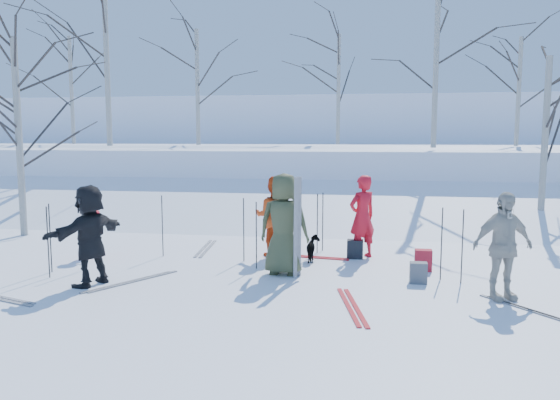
% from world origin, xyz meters
% --- Properties ---
extents(ground, '(120.00, 120.00, 0.00)m').
position_xyz_m(ground, '(0.00, 0.00, 0.00)').
color(ground, white).
rests_on(ground, ground).
extents(snow_ramp, '(70.00, 9.49, 4.12)m').
position_xyz_m(snow_ramp, '(0.00, 7.00, 0.15)').
color(snow_ramp, white).
rests_on(snow_ramp, ground).
extents(snow_plateau, '(70.00, 18.00, 2.20)m').
position_xyz_m(snow_plateau, '(0.00, 17.00, 1.00)').
color(snow_plateau, white).
rests_on(snow_plateau, ground).
extents(far_hill, '(90.00, 30.00, 6.00)m').
position_xyz_m(far_hill, '(0.00, 38.00, 2.00)').
color(far_hill, white).
rests_on(far_hill, ground).
extents(skier_olive_center, '(0.99, 0.68, 1.94)m').
position_xyz_m(skier_olive_center, '(0.24, 0.45, 0.97)').
color(skier_olive_center, '#3E4429').
rests_on(skier_olive_center, ground).
extents(skier_red_north, '(0.78, 0.74, 1.79)m').
position_xyz_m(skier_red_north, '(1.69, 2.14, 0.90)').
color(skier_red_north, red).
rests_on(skier_red_north, ground).
extents(skier_redor_behind, '(0.87, 0.68, 1.76)m').
position_xyz_m(skier_redor_behind, '(-0.21, 1.98, 0.88)').
color(skier_redor_behind, red).
rests_on(skier_redor_behind, ground).
extents(skier_red_seated, '(0.62, 0.78, 1.05)m').
position_xyz_m(skier_red_seated, '(-4.03, 1.21, 0.53)').
color(skier_red_seated, red).
rests_on(skier_red_seated, ground).
extents(skier_cream_east, '(1.11, 0.75, 1.75)m').
position_xyz_m(skier_cream_east, '(3.95, -0.56, 0.88)').
color(skier_cream_east, beige).
rests_on(skier_cream_east, ground).
extents(skier_grey_west, '(1.06, 1.74, 1.79)m').
position_xyz_m(skier_grey_west, '(-3.02, -0.81, 0.90)').
color(skier_grey_west, black).
rests_on(skier_grey_west, ground).
extents(dog, '(0.36, 0.67, 0.54)m').
position_xyz_m(dog, '(0.70, 1.59, 0.27)').
color(dog, black).
rests_on(dog, ground).
extents(upright_ski_left, '(0.11, 0.17, 1.90)m').
position_xyz_m(upright_ski_left, '(0.51, 0.16, 0.95)').
color(upright_ski_left, silver).
rests_on(upright_ski_left, ground).
extents(upright_ski_right, '(0.11, 0.23, 1.89)m').
position_xyz_m(upright_ski_right, '(0.56, 0.27, 0.95)').
color(upright_ski_right, silver).
rests_on(upright_ski_right, ground).
extents(ski_pair_a, '(2.05, 2.10, 0.02)m').
position_xyz_m(ski_pair_a, '(4.33, -1.18, 0.01)').
color(ski_pair_a, silver).
rests_on(ski_pair_a, ground).
extents(ski_pair_b, '(0.94, 1.98, 0.02)m').
position_xyz_m(ski_pair_b, '(1.59, -1.35, 0.01)').
color(ski_pair_b, red).
rests_on(ski_pair_b, ground).
extents(ski_pair_c, '(1.87, 2.08, 0.02)m').
position_xyz_m(ski_pair_c, '(-2.39, -0.54, 0.01)').
color(ski_pair_c, silver).
rests_on(ski_pair_c, ground).
extents(ski_pair_e, '(0.75, 1.96, 0.02)m').
position_xyz_m(ski_pair_e, '(0.49, 1.98, 0.01)').
color(ski_pair_e, red).
rests_on(ski_pair_e, ground).
extents(ski_pair_f, '(0.59, 1.94, 0.02)m').
position_xyz_m(ski_pair_f, '(-1.91, 2.45, 0.01)').
color(ski_pair_f, silver).
rests_on(ski_pair_f, ground).
extents(ski_pole_a, '(0.02, 0.02, 1.34)m').
position_xyz_m(ski_pole_a, '(3.48, 0.34, 0.67)').
color(ski_pole_a, black).
rests_on(ski_pole_a, ground).
extents(ski_pole_b, '(0.02, 0.02, 1.34)m').
position_xyz_m(ski_pole_b, '(-0.36, 0.79, 0.67)').
color(ski_pole_b, black).
rests_on(ski_pole_b, ground).
extents(ski_pole_c, '(0.02, 0.02, 1.34)m').
position_xyz_m(ski_pole_c, '(-0.75, 1.38, 0.67)').
color(ski_pole_c, black).
rests_on(ski_pole_c, ground).
extents(ski_pole_d, '(0.02, 0.02, 1.34)m').
position_xyz_m(ski_pole_d, '(-2.61, 1.57, 0.67)').
color(ski_pole_d, black).
rests_on(ski_pole_d, ground).
extents(ski_pole_e, '(0.02, 0.02, 1.34)m').
position_xyz_m(ski_pole_e, '(0.80, 2.69, 0.67)').
color(ski_pole_e, black).
rests_on(ski_pole_e, ground).
extents(ski_pole_f, '(0.02, 0.02, 1.34)m').
position_xyz_m(ski_pole_f, '(0.70, 2.43, 0.67)').
color(ski_pole_f, black).
rests_on(ski_pole_f, ground).
extents(ski_pole_g, '(0.02, 0.02, 1.34)m').
position_xyz_m(ski_pole_g, '(-3.68, 0.13, 0.67)').
color(ski_pole_g, black).
rests_on(ski_pole_g, ground).
extents(ski_pole_h, '(0.02, 0.02, 1.34)m').
position_xyz_m(ski_pole_h, '(-4.23, -0.11, 0.67)').
color(ski_pole_h, black).
rests_on(ski_pole_h, ground).
extents(ski_pole_i, '(0.02, 0.02, 1.34)m').
position_xyz_m(ski_pole_i, '(3.15, 0.52, 0.67)').
color(ski_pole_i, black).
rests_on(ski_pole_i, ground).
extents(ski_pole_j, '(0.02, 0.02, 1.34)m').
position_xyz_m(ski_pole_j, '(-4.03, -0.50, 0.67)').
color(ski_pole_j, black).
rests_on(ski_pole_j, ground).
extents(backpack_red, '(0.32, 0.22, 0.42)m').
position_xyz_m(backpack_red, '(2.90, 1.15, 0.21)').
color(backpack_red, '#A71926').
rests_on(backpack_red, ground).
extents(backpack_grey, '(0.30, 0.20, 0.38)m').
position_xyz_m(backpack_grey, '(2.72, 0.21, 0.19)').
color(backpack_grey, '#53555A').
rests_on(backpack_grey, ground).
extents(backpack_dark, '(0.34, 0.24, 0.40)m').
position_xyz_m(backpack_dark, '(1.55, 2.04, 0.20)').
color(backpack_dark, black).
rests_on(backpack_dark, ground).
extents(birch_plateau_b, '(4.00, 4.00, 4.86)m').
position_xyz_m(birch_plateau_b, '(-5.44, 13.14, 4.63)').
color(birch_plateau_b, silver).
rests_on(birch_plateau_b, snow_plateau).
extents(birch_plateau_c, '(4.12, 4.12, 5.03)m').
position_xyz_m(birch_plateau_c, '(-12.15, 14.74, 4.71)').
color(birch_plateau_c, silver).
rests_on(birch_plateau_c, snow_plateau).
extents(birch_plateau_d, '(3.53, 3.53, 4.19)m').
position_xyz_m(birch_plateau_d, '(7.54, 13.18, 4.30)').
color(birch_plateau_d, silver).
rests_on(birch_plateau_d, snow_plateau).
extents(birch_plateau_e, '(5.71, 5.71, 7.30)m').
position_xyz_m(birch_plateau_e, '(-8.44, 10.98, 5.85)').
color(birch_plateau_e, silver).
rests_on(birch_plateau_e, snow_plateau).
extents(birch_plateau_g, '(4.04, 4.04, 4.92)m').
position_xyz_m(birch_plateau_g, '(0.41, 15.64, 4.66)').
color(birch_plateau_g, silver).
rests_on(birch_plateau_g, snow_plateau).
extents(birch_plateau_h, '(4.49, 4.49, 5.55)m').
position_xyz_m(birch_plateau_h, '(3.99, 9.74, 4.98)').
color(birch_plateau_h, silver).
rests_on(birch_plateau_h, snow_plateau).
extents(birch_edge_a, '(4.16, 4.16, 5.08)m').
position_xyz_m(birch_edge_a, '(-7.17, 3.37, 2.54)').
color(birch_edge_a, silver).
rests_on(birch_edge_a, ground).
extents(birch_edge_d, '(4.45, 4.45, 5.50)m').
position_xyz_m(birch_edge_d, '(-8.51, 5.32, 2.75)').
color(birch_edge_d, silver).
rests_on(birch_edge_d, ground).
extents(birch_edge_e, '(3.91, 3.91, 4.73)m').
position_xyz_m(birch_edge_e, '(6.49, 6.12, 2.36)').
color(birch_edge_e, silver).
rests_on(birch_edge_e, ground).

